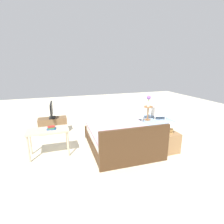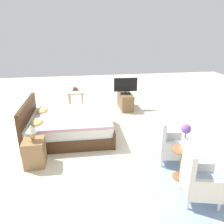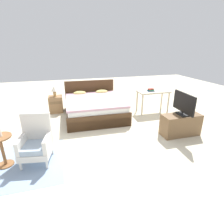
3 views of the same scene
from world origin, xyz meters
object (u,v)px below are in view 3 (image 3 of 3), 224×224
at_px(nightstand, 56,104).
at_px(vanity_desk, 153,94).
at_px(tv_flatscreen, 184,104).
at_px(table_lamp, 54,90).
at_px(side_table, 2,148).
at_px(armchair_by_window_right, 36,143).
at_px(book_stack, 151,90).
at_px(bed, 94,106).
at_px(tv_stand, 180,125).

xyz_separation_m(nightstand, vanity_desk, (3.14, -0.85, 0.34)).
relative_size(tv_flatscreen, vanity_desk, 0.76).
relative_size(nightstand, table_lamp, 1.67).
xyz_separation_m(side_table, table_lamp, (0.87, 2.72, 0.38)).
height_order(nightstand, tv_flatscreen, tv_flatscreen).
xyz_separation_m(armchair_by_window_right, book_stack, (3.34, 1.87, 0.38)).
relative_size(nightstand, tv_flatscreen, 0.69).
bearing_deg(tv_flatscreen, side_table, -177.25).
relative_size(bed, side_table, 3.50).
relative_size(bed, armchair_by_window_right, 2.31).
distance_m(table_lamp, tv_flatscreen, 3.96).
bearing_deg(bed, tv_stand, -45.73).
height_order(tv_flatscreen, vanity_desk, tv_flatscreen).
distance_m(table_lamp, vanity_desk, 3.26).
relative_size(side_table, table_lamp, 1.84).
height_order(side_table, nightstand, side_table).
distance_m(armchair_by_window_right, vanity_desk, 3.91).
bearing_deg(table_lamp, bed, -28.40).
relative_size(side_table, book_stack, 2.57).
height_order(side_table, tv_stand, side_table).
bearing_deg(armchair_by_window_right, bed, 54.46).
bearing_deg(nightstand, table_lamp, 90.00).
height_order(side_table, book_stack, book_stack).
height_order(tv_stand, vanity_desk, vanity_desk).
bearing_deg(table_lamp, tv_stand, -39.89).
xyz_separation_m(table_lamp, book_stack, (3.05, -0.85, -0.00)).
relative_size(bed, book_stack, 9.00).
height_order(armchair_by_window_right, nightstand, armchair_by_window_right).
relative_size(table_lamp, book_stack, 1.40).
bearing_deg(bed, armchair_by_window_right, -125.54).
bearing_deg(book_stack, tv_stand, -90.41).
bearing_deg(table_lamp, nightstand, -90.00).
bearing_deg(book_stack, tv_flatscreen, -90.33).
height_order(bed, nightstand, bed).
height_order(armchair_by_window_right, tv_flatscreen, tv_flatscreen).
bearing_deg(tv_stand, armchair_by_window_right, -176.91).
bearing_deg(side_table, vanity_desk, 24.98).
relative_size(nightstand, vanity_desk, 0.53).
relative_size(side_table, nightstand, 1.10).
xyz_separation_m(armchair_by_window_right, vanity_desk, (3.43, 1.86, 0.24)).
distance_m(tv_stand, tv_flatscreen, 0.55).
bearing_deg(side_table, nightstand, 72.21).
height_order(armchair_by_window_right, tv_stand, armchair_by_window_right).
xyz_separation_m(armchair_by_window_right, tv_stand, (3.33, 0.18, -0.11)).
height_order(side_table, tv_flatscreen, tv_flatscreen).
relative_size(bed, vanity_desk, 2.04).
bearing_deg(nightstand, book_stack, -15.54).
bearing_deg(vanity_desk, tv_flatscreen, -93.53).
relative_size(vanity_desk, book_stack, 4.40).
bearing_deg(book_stack, vanity_desk, -3.57).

